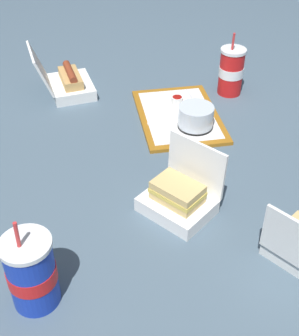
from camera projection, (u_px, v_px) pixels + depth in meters
The scene contains 10 objects.
ground_plane at pixel (161, 173), 1.33m from camera, with size 3.20×3.20×0.00m, color #4C6070.
food_tray at pixel (179, 116), 1.56m from camera, with size 0.40×0.31×0.01m.
cake_container at pixel (196, 117), 1.48m from camera, with size 0.11×0.11×0.07m.
ketchup_cup at pixel (177, 100), 1.60m from camera, with size 0.04×0.04×0.02m.
napkin_stack at pixel (163, 116), 1.54m from camera, with size 0.10×0.10×0.00m, color white.
plastic_fork at pixel (193, 97), 1.64m from camera, with size 0.11×0.01×0.01m, color white.
clamshell_sandwich_back at pixel (179, 197), 1.18m from camera, with size 0.23×0.23×0.18m.
clamshell_hotdog_center at pixel (68, 82), 1.67m from camera, with size 0.24×0.25×0.18m.
soda_cup_right at pixel (231, 71), 1.64m from camera, with size 0.09×0.09×0.23m.
soda_cup_left at pixel (32, 272), 0.94m from camera, with size 0.10×0.10×0.23m.
Camera 1 is at (1.03, -0.07, 0.84)m, focal length 50.00 mm.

